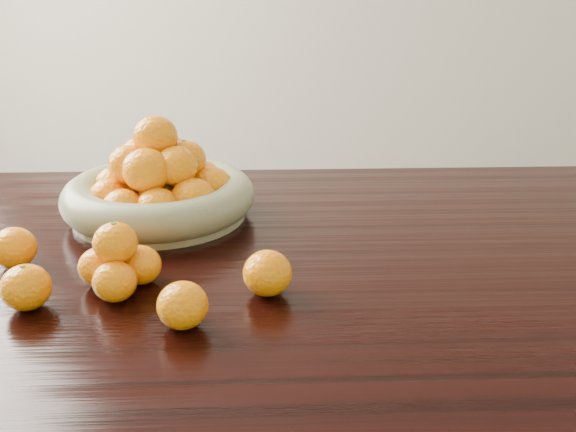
{
  "coord_description": "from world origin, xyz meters",
  "views": [
    {
      "loc": [
        -0.0,
        -0.98,
        1.2
      ],
      "look_at": [
        0.04,
        -0.02,
        0.83
      ],
      "focal_mm": 40.0,
      "sensor_mm": 36.0,
      "label": 1
    }
  ],
  "objects_px": {
    "fruit_bowl": "(160,189)",
    "loose_orange_0": "(26,287)",
    "orange_pyramid": "(118,263)",
    "dining_table": "(267,304)"
  },
  "relations": [
    {
      "from": "fruit_bowl",
      "to": "loose_orange_0",
      "type": "bearing_deg",
      "value": -110.77
    },
    {
      "from": "fruit_bowl",
      "to": "orange_pyramid",
      "type": "relative_size",
      "value": 2.95
    },
    {
      "from": "dining_table",
      "to": "loose_orange_0",
      "type": "distance_m",
      "value": 0.39
    },
    {
      "from": "fruit_bowl",
      "to": "loose_orange_0",
      "type": "distance_m",
      "value": 0.38
    },
    {
      "from": "orange_pyramid",
      "to": "loose_orange_0",
      "type": "distance_m",
      "value": 0.13
    },
    {
      "from": "dining_table",
      "to": "loose_orange_0",
      "type": "bearing_deg",
      "value": -154.4
    },
    {
      "from": "loose_orange_0",
      "to": "orange_pyramid",
      "type": "bearing_deg",
      "value": 25.02
    },
    {
      "from": "dining_table",
      "to": "loose_orange_0",
      "type": "height_order",
      "value": "loose_orange_0"
    },
    {
      "from": "dining_table",
      "to": "orange_pyramid",
      "type": "distance_m",
      "value": 0.28
    },
    {
      "from": "fruit_bowl",
      "to": "orange_pyramid",
      "type": "bearing_deg",
      "value": -93.55
    }
  ]
}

